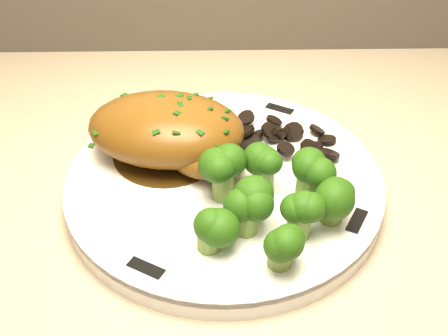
{
  "coord_description": "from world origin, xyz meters",
  "views": [
    {
      "loc": [
        0.25,
        1.26,
        1.22
      ],
      "look_at": [
        0.26,
        1.68,
        0.88
      ],
      "focal_mm": 45.0,
      "sensor_mm": 36.0,
      "label": 1
    }
  ],
  "objects": [
    {
      "name": "plate",
      "position": [
        0.26,
        1.68,
        0.86
      ],
      "size": [
        0.36,
        0.36,
        0.02
      ],
      "primitive_type": "cylinder",
      "rotation": [
        0.0,
        0.0,
        -0.2
      ],
      "color": "white",
      "rests_on": "counter"
    },
    {
      "name": "rim_accent_0",
      "position": [
        0.33,
        1.79,
        0.88
      ],
      "size": [
        0.03,
        0.03,
        0.0
      ],
      "primitive_type": "cube",
      "rotation": [
        0.0,
        0.0,
        2.63
      ],
      "color": "black",
      "rests_on": "plate"
    },
    {
      "name": "rim_accent_1",
      "position": [
        0.15,
        1.74,
        0.88
      ],
      "size": [
        0.03,
        0.03,
        0.0
      ],
      "primitive_type": "cube",
      "rotation": [
        0.0,
        0.0,
        4.2
      ],
      "color": "black",
      "rests_on": "plate"
    },
    {
      "name": "rim_accent_2",
      "position": [
        0.2,
        1.56,
        0.88
      ],
      "size": [
        0.03,
        0.03,
        0.0
      ],
      "primitive_type": "cube",
      "rotation": [
        0.0,
        0.0,
        5.77
      ],
      "color": "black",
      "rests_on": "plate"
    },
    {
      "name": "rim_accent_3",
      "position": [
        0.38,
        1.61,
        0.88
      ],
      "size": [
        0.03,
        0.03,
        0.0
      ],
      "primitive_type": "cube",
      "rotation": [
        0.0,
        0.0,
        7.34
      ],
      "color": "black",
      "rests_on": "plate"
    },
    {
      "name": "gravy_pool",
      "position": [
        0.21,
        1.72,
        0.88
      ],
      "size": [
        0.11,
        0.11,
        0.0
      ],
      "primitive_type": "cylinder",
      "color": "#3A240A",
      "rests_on": "plate"
    },
    {
      "name": "chicken_breast",
      "position": [
        0.21,
        1.71,
        0.9
      ],
      "size": [
        0.17,
        0.13,
        0.06
      ],
      "rotation": [
        0.0,
        0.0,
        -0.15
      ],
      "color": "brown",
      "rests_on": "plate"
    },
    {
      "name": "mushroom_pile",
      "position": [
        0.32,
        1.73,
        0.88
      ],
      "size": [
        0.1,
        0.07,
        0.03
      ],
      "color": "black",
      "rests_on": "plate"
    },
    {
      "name": "broccoli_florets",
      "position": [
        0.3,
        1.61,
        0.9
      ],
      "size": [
        0.14,
        0.12,
        0.05
      ],
      "rotation": [
        0.0,
        0.0,
        -0.12
      ],
      "color": "olive",
      "rests_on": "plate"
    }
  ]
}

